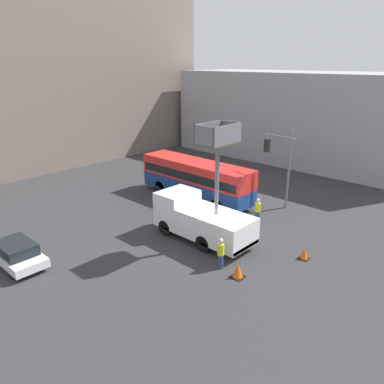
# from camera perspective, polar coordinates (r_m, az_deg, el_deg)

# --- Properties ---
(ground_plane) EXTENTS (120.00, 120.00, 0.00)m
(ground_plane) POSITION_cam_1_polar(r_m,az_deg,el_deg) (23.84, 1.95, -7.52)
(ground_plane) COLOR #333335
(building_backdrop_far) EXTENTS (44.00, 10.00, 20.71)m
(building_backdrop_far) POSITION_cam_1_polar(r_m,az_deg,el_deg) (43.30, -26.42, 16.93)
(building_backdrop_far) COLOR gray
(building_backdrop_far) RESTS_ON ground_plane
(building_backdrop_side) EXTENTS (10.00, 28.00, 9.64)m
(building_backdrop_side) POSITION_cam_1_polar(r_m,az_deg,el_deg) (44.74, 16.20, 10.99)
(building_backdrop_side) COLOR #9E9EA3
(building_backdrop_side) RESTS_ON ground_plane
(utility_truck) EXTENTS (2.58, 6.59, 7.50)m
(utility_truck) POSITION_cam_1_polar(r_m,az_deg,el_deg) (23.51, 1.41, -3.78)
(utility_truck) COLOR white
(utility_truck) RESTS_ON ground_plane
(city_bus) EXTENTS (2.46, 10.17, 3.16)m
(city_bus) POSITION_cam_1_polar(r_m,az_deg,el_deg) (30.32, 0.65, 2.28)
(city_bus) COLOR navy
(city_bus) RESTS_ON ground_plane
(traffic_light_pole) EXTENTS (2.92, 2.66, 6.03)m
(traffic_light_pole) POSITION_cam_1_polar(r_m,az_deg,el_deg) (27.97, 13.48, 4.89)
(traffic_light_pole) COLOR slate
(traffic_light_pole) RESTS_ON ground_plane
(road_worker_near_truck) EXTENTS (0.38, 0.38, 1.79)m
(road_worker_near_truck) POSITION_cam_1_polar(r_m,az_deg,el_deg) (20.63, 4.39, -9.32)
(road_worker_near_truck) COLOR navy
(road_worker_near_truck) RESTS_ON ground_plane
(road_worker_directing) EXTENTS (0.38, 0.38, 1.79)m
(road_worker_directing) POSITION_cam_1_polar(r_m,az_deg,el_deg) (26.53, 9.95, -2.80)
(road_worker_directing) COLOR navy
(road_worker_directing) RESTS_ON ground_plane
(traffic_cone_near_truck) EXTENTS (0.59, 0.59, 0.67)m
(traffic_cone_near_truck) POSITION_cam_1_polar(r_m,az_deg,el_deg) (22.68, 16.72, -9.00)
(traffic_cone_near_truck) COLOR black
(traffic_cone_near_truck) RESTS_ON ground_plane
(traffic_cone_mid_road) EXTENTS (0.69, 0.69, 0.79)m
(traffic_cone_mid_road) POSITION_cam_1_polar(r_m,az_deg,el_deg) (20.17, 6.99, -11.84)
(traffic_cone_mid_road) COLOR black
(traffic_cone_mid_road) RESTS_ON ground_plane
(parked_car_curbside) EXTENTS (1.86, 4.35, 1.37)m
(parked_car_curbside) POSITION_cam_1_polar(r_m,az_deg,el_deg) (23.21, -25.26, -8.37)
(parked_car_curbside) COLOR silver
(parked_car_curbside) RESTS_ON ground_plane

